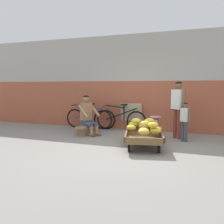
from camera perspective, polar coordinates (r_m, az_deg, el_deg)
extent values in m
plane|color=gray|center=(5.17, 3.73, -9.48)|extent=(80.00, 80.00, 0.00)
cube|color=#A35138|center=(7.54, 9.02, 1.56)|extent=(16.00, 0.30, 1.57)
cube|color=#A8A399|center=(7.57, 9.23, 13.08)|extent=(16.00, 0.30, 1.46)
cube|color=brown|center=(5.52, 7.75, -5.99)|extent=(1.13, 1.59, 0.05)
cube|color=brown|center=(5.51, 3.59, -5.16)|extent=(0.35, 1.41, 0.10)
cube|color=brown|center=(5.53, 11.93, -5.26)|extent=(0.35, 1.41, 0.10)
cube|color=brown|center=(6.20, 7.64, -3.92)|extent=(0.83, 0.22, 0.10)
cube|color=brown|center=(4.83, 7.92, -6.90)|extent=(0.83, 0.22, 0.10)
cylinder|color=black|center=(6.05, 4.64, -6.26)|extent=(0.09, 0.19, 0.18)
cylinder|color=black|center=(6.06, 10.64, -6.33)|extent=(0.09, 0.19, 0.18)
cylinder|color=black|center=(5.07, 4.23, -8.76)|extent=(0.09, 0.19, 0.18)
cylinder|color=black|center=(5.09, 11.43, -8.82)|extent=(0.09, 0.19, 0.18)
ellipsoid|color=gold|center=(5.24, 7.82, -4.55)|extent=(0.25, 0.19, 0.13)
ellipsoid|color=gold|center=(5.08, 7.83, -4.88)|extent=(0.26, 0.21, 0.13)
ellipsoid|color=gold|center=(5.57, 10.54, -3.95)|extent=(0.30, 0.30, 0.13)
ellipsoid|color=gold|center=(5.40, 10.79, -4.26)|extent=(0.27, 0.22, 0.13)
ellipsoid|color=yellow|center=(6.05, 5.16, -3.03)|extent=(0.26, 0.21, 0.13)
ellipsoid|color=gold|center=(5.26, 10.67, -4.55)|extent=(0.27, 0.22, 0.13)
ellipsoid|color=gold|center=(5.59, 4.76, -3.82)|extent=(0.27, 0.23, 0.13)
ellipsoid|color=gold|center=(6.09, 10.26, -3.05)|extent=(0.26, 0.20, 0.13)
ellipsoid|color=gold|center=(5.73, 7.70, -3.59)|extent=(0.27, 0.22, 0.13)
ellipsoid|color=gold|center=(6.05, 7.64, -3.06)|extent=(0.24, 0.18, 0.13)
ellipsoid|color=yellow|center=(5.79, 5.95, -2.15)|extent=(0.29, 0.26, 0.13)
ellipsoid|color=gold|center=(5.83, 9.22, -2.11)|extent=(0.28, 0.23, 0.13)
ellipsoid|color=gold|center=(5.23, 10.04, -3.16)|extent=(0.28, 0.24, 0.13)
ellipsoid|color=yellow|center=(5.38, 8.19, -2.79)|extent=(0.30, 0.30, 0.13)
cube|color=olive|center=(6.95, -6.32, -3.31)|extent=(0.35, 1.11, 0.05)
cube|color=olive|center=(7.33, -5.15, -3.87)|extent=(0.24, 0.09, 0.22)
cube|color=olive|center=(6.63, -7.58, -4.99)|extent=(0.24, 0.09, 0.22)
cylinder|color=#9E704C|center=(6.70, -3.79, -4.62)|extent=(0.10, 0.10, 0.27)
cube|color=#4C3D2D|center=(6.67, -3.48, -5.67)|extent=(0.23, 0.19, 0.04)
cylinder|color=#38425B|center=(6.83, -4.78, -2.84)|extent=(0.41, 0.32, 0.13)
cylinder|color=#9E704C|center=(6.60, -5.07, -4.80)|extent=(0.10, 0.10, 0.27)
cube|color=#4C3D2D|center=(6.57, -4.76, -5.86)|extent=(0.23, 0.19, 0.04)
cylinder|color=#38425B|center=(6.73, -6.04, -2.99)|extent=(0.41, 0.32, 0.13)
cube|color=#38425B|center=(6.94, -6.33, -2.54)|extent=(0.33, 0.35, 0.14)
cube|color=#9E704C|center=(6.90, -6.37, 0.17)|extent=(0.32, 0.37, 0.52)
cylinder|color=#9E704C|center=(6.87, -4.24, 0.39)|extent=(0.44, 0.31, 0.36)
cylinder|color=#9E704C|center=(6.65, -7.06, 0.16)|extent=(0.44, 0.31, 0.36)
sphere|color=#9E704C|center=(6.87, -6.40, 3.28)|extent=(0.19, 0.19, 0.19)
ellipsoid|color=black|center=(6.86, -6.41, 3.72)|extent=(0.17, 0.17, 0.09)
cube|color=gold|center=(6.46, 10.56, -4.99)|extent=(0.36, 0.28, 0.30)
cylinder|color=#28282D|center=(6.43, 10.59, -3.55)|extent=(0.20, 0.20, 0.03)
cube|color=#C6384C|center=(6.41, 10.62, -2.36)|extent=(0.16, 0.10, 0.24)
cylinder|color=white|center=(6.36, 10.54, -2.43)|extent=(0.13, 0.01, 0.13)
cylinder|color=#B2B5BA|center=(6.39, 10.64, -1.16)|extent=(0.30, 0.30, 0.01)
torus|color=black|center=(8.00, -9.03, -1.53)|extent=(0.64, 0.06, 0.64)
torus|color=black|center=(7.57, -2.24, -1.91)|extent=(0.64, 0.06, 0.64)
cylinder|color=#234299|center=(7.75, -5.75, -0.25)|extent=(1.03, 0.05, 0.43)
cylinder|color=#234299|center=(7.70, -5.08, 0.02)|extent=(0.04, 0.04, 0.48)
cylinder|color=#234299|center=(7.81, -7.13, 1.56)|extent=(0.61, 0.04, 0.12)
cube|color=black|center=(7.68, -5.10, 2.02)|extent=(0.20, 0.10, 0.05)
cylinder|color=black|center=(7.95, -9.09, 1.76)|extent=(0.03, 0.48, 0.03)
torus|color=black|center=(7.60, -1.45, -1.87)|extent=(0.64, 0.06, 0.64)
torus|color=black|center=(7.29, 6.02, -2.26)|extent=(0.64, 0.06, 0.64)
cylinder|color=black|center=(7.40, 2.21, -0.53)|extent=(1.03, 0.06, 0.43)
cylinder|color=black|center=(7.37, 2.95, -0.26)|extent=(0.04, 0.04, 0.48)
cylinder|color=black|center=(7.44, 0.72, 1.37)|extent=(0.62, 0.05, 0.12)
cube|color=black|center=(7.34, 2.96, 1.84)|extent=(0.20, 0.10, 0.05)
cylinder|color=black|center=(7.55, -1.46, 1.59)|extent=(0.04, 0.48, 0.03)
cube|color=#C6B289|center=(7.52, 4.80, -1.11)|extent=(0.70, 0.27, 0.87)
cylinder|color=brown|center=(6.43, 16.24, -2.93)|extent=(0.10, 0.10, 0.80)
cylinder|color=brown|center=(6.54, 15.24, -2.74)|extent=(0.10, 0.10, 0.80)
cube|color=silver|center=(6.42, 15.92, 2.99)|extent=(0.37, 0.36, 0.52)
cylinder|color=brown|center=(6.27, 17.27, 2.69)|extent=(0.07, 0.07, 0.56)
cylinder|color=brown|center=(6.57, 14.61, 2.93)|extent=(0.07, 0.07, 0.56)
sphere|color=brown|center=(6.41, 16.02, 6.34)|extent=(0.19, 0.19, 0.19)
ellipsoid|color=black|center=(6.41, 16.03, 6.81)|extent=(0.17, 0.17, 0.09)
cylinder|color=#38425B|center=(6.17, 17.72, -4.69)|extent=(0.06, 0.06, 0.52)
cylinder|color=#38425B|center=(6.24, 17.01, -4.55)|extent=(0.06, 0.06, 0.52)
cube|color=silver|center=(6.14, 17.50, -0.69)|extent=(0.24, 0.23, 0.34)
cylinder|color=brown|center=(6.05, 18.46, -0.95)|extent=(0.05, 0.05, 0.36)
cylinder|color=brown|center=(6.23, 16.56, -0.68)|extent=(0.05, 0.05, 0.36)
sphere|color=brown|center=(6.11, 17.58, 1.64)|extent=(0.12, 0.12, 0.12)
ellipsoid|color=black|center=(6.11, 17.59, 1.96)|extent=(0.11, 0.11, 0.06)
cube|color=silver|center=(6.04, 11.41, -6.10)|extent=(0.18, 0.12, 0.24)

